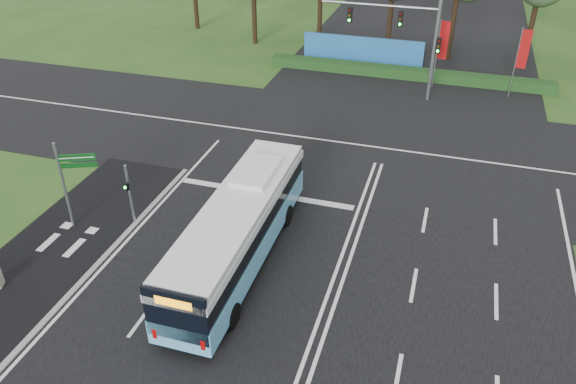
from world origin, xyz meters
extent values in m
plane|color=#27521B|center=(0.00, 0.00, 0.00)|extent=(120.00, 120.00, 0.00)
cube|color=black|center=(0.00, 0.00, 0.02)|extent=(20.00, 120.00, 0.04)
cube|color=black|center=(0.00, 12.00, 0.03)|extent=(120.00, 14.00, 0.05)
cube|color=black|center=(-12.50, -3.00, 0.03)|extent=(5.00, 18.00, 0.06)
cube|color=gray|center=(-10.10, -3.00, 0.06)|extent=(0.25, 18.00, 0.12)
cube|color=#63B8E5|center=(-4.24, -0.60, 1.05)|extent=(2.48, 11.76, 1.08)
cube|color=black|center=(-4.24, -0.60, 0.56)|extent=(2.45, 11.71, 0.29)
cube|color=black|center=(-4.24, -0.60, 2.03)|extent=(2.38, 11.59, 0.93)
cube|color=white|center=(-4.24, -0.60, 2.62)|extent=(2.48, 11.76, 0.34)
cube|color=white|center=(-4.24, -0.60, 2.96)|extent=(2.43, 11.29, 0.34)
cube|color=white|center=(-4.24, 1.85, 3.25)|extent=(1.57, 2.94, 0.24)
cube|color=black|center=(-4.22, -6.42, 2.08)|extent=(2.38, 0.13, 2.16)
cube|color=orange|center=(-4.22, -6.46, 2.76)|extent=(1.37, 0.06, 0.34)
cylinder|color=black|center=(-5.39, 2.73, 0.51)|extent=(0.28, 1.02, 1.02)
cylinder|color=black|center=(-3.10, 2.74, 0.51)|extent=(0.28, 1.02, 1.02)
cylinder|color=black|center=(-5.37, -4.32, 0.51)|extent=(0.28, 1.02, 1.02)
cylinder|color=black|center=(-3.08, -4.32, 0.51)|extent=(0.28, 1.02, 1.02)
cylinder|color=gray|center=(-10.20, 0.61, 1.62)|extent=(0.13, 0.13, 3.24)
cube|color=black|center=(-10.20, 0.43, 2.22)|extent=(0.30, 0.24, 0.37)
sphere|color=#19F233|center=(-10.20, 0.33, 2.22)|extent=(0.13, 0.13, 0.13)
cylinder|color=gray|center=(-12.92, -0.45, 2.25)|extent=(0.13, 0.13, 4.50)
cube|color=#0B3F12|center=(-12.15, -0.11, 3.71)|extent=(1.57, 0.73, 0.34)
cube|color=#0B3F12|center=(-12.15, -0.11, 3.32)|extent=(1.57, 0.73, 0.25)
cube|color=white|center=(-12.15, -0.15, 3.71)|extent=(1.45, 0.64, 0.04)
cylinder|color=gray|center=(2.11, 23.08, 2.58)|extent=(0.08, 0.08, 5.16)
cube|color=#9A0D0E|center=(2.48, 22.99, 3.67)|extent=(0.68, 0.20, 2.75)
cylinder|color=gray|center=(7.59, 22.76, 2.55)|extent=(0.08, 0.08, 5.09)
cube|color=#9A0D0E|center=(7.95, 22.67, 3.62)|extent=(0.67, 0.19, 2.72)
cylinder|color=gray|center=(2.00, 20.50, 3.50)|extent=(0.24, 0.24, 7.00)
cylinder|color=gray|center=(-2.00, 20.50, 6.40)|extent=(8.00, 0.16, 0.16)
cube|color=black|center=(-0.50, 20.50, 5.60)|extent=(0.32, 0.28, 1.05)
cube|color=black|center=(-4.00, 20.50, 5.60)|extent=(0.32, 0.28, 1.05)
cube|color=black|center=(2.25, 20.50, 4.00)|extent=(0.32, 0.28, 1.05)
cube|color=#163C15|center=(0.00, 24.50, 0.40)|extent=(22.00, 1.20, 0.80)
cube|color=#1F63AC|center=(-4.00, 27.00, 1.10)|extent=(10.00, 0.30, 2.20)
cylinder|color=black|center=(-14.48, 29.61, 3.88)|extent=(0.44, 0.44, 7.76)
cylinder|color=black|center=(-2.41, 30.54, 3.87)|extent=(0.44, 0.44, 7.74)
cylinder|color=black|center=(2.83, 30.16, 4.00)|extent=(0.44, 0.44, 8.00)
cylinder|color=black|center=(9.09, 31.93, 3.69)|extent=(0.44, 0.44, 7.39)
camera|label=1|loc=(3.51, -18.60, 15.77)|focal=35.00mm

